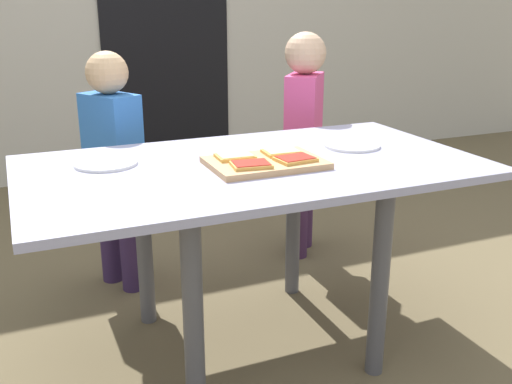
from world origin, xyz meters
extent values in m
plane|color=brown|center=(0.00, 0.00, 0.00)|extent=(16.00, 16.00, 0.00)
cube|color=black|center=(0.35, 2.39, 1.00)|extent=(0.90, 0.02, 2.00)
cube|color=#9B9CBB|center=(0.00, 0.00, 0.68)|extent=(1.51, 0.84, 0.03)
cylinder|color=#4C4C51|center=(-0.31, -0.31, 0.33)|extent=(0.06, 0.06, 0.66)
cylinder|color=#4C4C51|center=(0.31, -0.31, 0.33)|extent=(0.06, 0.06, 0.66)
cylinder|color=#4C4C51|center=(-0.31, 0.31, 0.33)|extent=(0.06, 0.06, 0.66)
cylinder|color=#4C4C51|center=(0.31, 0.31, 0.33)|extent=(0.06, 0.06, 0.66)
cube|color=tan|center=(0.02, -0.05, 0.70)|extent=(0.37, 0.25, 0.02)
cube|color=gold|center=(-0.06, 0.01, 0.72)|extent=(0.13, 0.10, 0.01)
cube|color=#ECE491|center=(-0.06, 0.01, 0.72)|extent=(0.11, 0.09, 0.00)
cube|color=gold|center=(-0.05, -0.11, 0.72)|extent=(0.13, 0.11, 0.01)
cube|color=#B4271C|center=(-0.05, -0.11, 0.72)|extent=(0.12, 0.10, 0.00)
cube|color=gold|center=(0.11, 0.00, 0.72)|extent=(0.13, 0.10, 0.01)
cube|color=#ECE491|center=(0.11, 0.00, 0.72)|extent=(0.11, 0.09, 0.00)
cube|color=gold|center=(0.11, -0.10, 0.72)|extent=(0.13, 0.10, 0.01)
cube|color=#B4271C|center=(0.11, -0.10, 0.72)|extent=(0.12, 0.09, 0.00)
cylinder|color=white|center=(-0.45, 0.17, 0.70)|extent=(0.21, 0.21, 0.01)
cylinder|color=silver|center=(0.42, 0.07, 0.70)|extent=(0.21, 0.21, 0.01)
cylinder|color=#322145|center=(-0.38, 0.73, 0.22)|extent=(0.09, 0.09, 0.44)
cylinder|color=#322145|center=(-0.31, 0.61, 0.22)|extent=(0.09, 0.09, 0.44)
cube|color=blue|center=(-0.35, 0.67, 0.64)|extent=(0.23, 0.28, 0.40)
sphere|color=tan|center=(-0.35, 0.67, 0.93)|extent=(0.17, 0.17, 0.17)
cylinder|color=#3C2140|center=(0.59, 0.74, 0.27)|extent=(0.09, 0.09, 0.54)
cylinder|color=#3C2140|center=(0.50, 0.63, 0.27)|extent=(0.09, 0.09, 0.54)
cube|color=#E54C8C|center=(0.55, 0.69, 0.71)|extent=(0.26, 0.27, 0.34)
sphere|color=#D4AA89|center=(0.55, 0.69, 0.97)|extent=(0.19, 0.19, 0.19)
camera|label=1|loc=(-0.72, -1.74, 1.21)|focal=41.28mm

